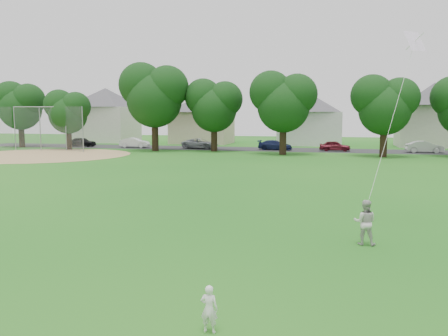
% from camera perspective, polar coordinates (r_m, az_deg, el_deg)
% --- Properties ---
extents(ground, '(160.00, 160.00, 0.00)m').
position_cam_1_polar(ground, '(12.30, -2.85, -11.74)').
color(ground, '#155E16').
rests_on(ground, ground).
extents(street, '(90.00, 7.00, 0.01)m').
position_cam_1_polar(street, '(53.41, 10.54, 2.33)').
color(street, '#2D2D30').
rests_on(street, ground).
extents(dirt_infield, '(18.00, 18.00, 0.02)m').
position_cam_1_polar(dirt_infield, '(49.15, -22.61, 1.58)').
color(dirt_infield, '#9E7F51').
rests_on(dirt_infield, ground).
extents(toddler, '(0.32, 0.21, 0.89)m').
position_cam_1_polar(toddler, '(8.26, -1.95, -17.91)').
color(toddler, white).
rests_on(toddler, ground).
extents(older_boy, '(0.72, 0.58, 1.39)m').
position_cam_1_polar(older_boy, '(14.07, 17.92, -6.76)').
color(older_boy, beige).
rests_on(older_boy, ground).
extents(kite, '(1.27, 1.80, 6.33)m').
position_cam_1_polar(kite, '(15.15, 21.03, 5.66)').
color(kite, white).
rests_on(kite, ground).
extents(baseball_backstop, '(11.50, 4.01, 5.13)m').
position_cam_1_polar(baseball_backstop, '(55.53, -23.13, 4.72)').
color(baseball_backstop, gray).
rests_on(baseball_backstop, ground).
extents(tree_row, '(81.91, 8.73, 11.90)m').
position_cam_1_polar(tree_row, '(47.38, 15.27, 9.32)').
color(tree_row, black).
rests_on(tree_row, ground).
extents(parked_cars, '(70.49, 2.64, 1.29)m').
position_cam_1_polar(parked_cars, '(52.26, 14.87, 2.81)').
color(parked_cars, black).
rests_on(parked_cars, ground).
extents(house_row, '(76.38, 12.84, 10.05)m').
position_cam_1_polar(house_row, '(63.25, 11.28, 7.36)').
color(house_row, silver).
rests_on(house_row, ground).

